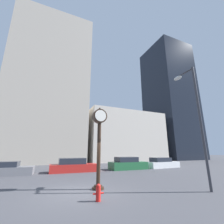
# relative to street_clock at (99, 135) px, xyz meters

# --- Properties ---
(ground_plane) EXTENTS (200.00, 200.00, 0.00)m
(ground_plane) POSITION_rel_street_clock_xyz_m (-0.98, -0.25, -2.94)
(ground_plane) COLOR #424247
(building_tall_tower) EXTENTS (14.54, 12.00, 29.81)m
(building_tall_tower) POSITION_rel_street_clock_xyz_m (-3.30, 23.75, 11.97)
(building_tall_tower) COLOR #ADA393
(building_tall_tower) RESTS_ON ground_plane
(building_storefront_row) EXTENTS (17.30, 12.00, 10.71)m
(building_storefront_row) POSITION_rel_street_clock_xyz_m (13.63, 23.75, 2.41)
(building_storefront_row) COLOR beige
(building_storefront_row) RESTS_ON ground_plane
(building_glass_modern) EXTENTS (11.22, 12.00, 34.13)m
(building_glass_modern) POSITION_rel_street_clock_xyz_m (30.17, 23.75, 14.13)
(building_glass_modern) COLOR black
(building_glass_modern) RESTS_ON ground_plane
(street_clock) EXTENTS (0.86, 0.65, 4.67)m
(street_clock) POSITION_rel_street_clock_xyz_m (0.00, 0.00, 0.00)
(street_clock) COLOR black
(street_clock) RESTS_ON ground_plane
(car_grey) EXTENTS (4.67, 1.96, 1.16)m
(car_grey) POSITION_rel_street_clock_xyz_m (-5.99, 7.90, -2.45)
(car_grey) COLOR slate
(car_grey) RESTS_ON ground_plane
(car_red) EXTENTS (4.83, 1.86, 1.36)m
(car_red) POSITION_rel_street_clock_xyz_m (0.01, 7.94, -2.37)
(car_red) COLOR red
(car_red) RESTS_ON ground_plane
(car_green) EXTENTS (4.39, 2.01, 1.40)m
(car_green) POSITION_rel_street_clock_xyz_m (6.25, 7.77, -2.35)
(car_green) COLOR #236038
(car_green) RESTS_ON ground_plane
(car_white) EXTENTS (4.58, 1.98, 1.27)m
(car_white) POSITION_rel_street_clock_xyz_m (11.32, 7.71, -2.41)
(car_white) COLOR silver
(car_white) RESTS_ON ground_plane
(fire_hydrant_near) EXTENTS (0.47, 0.20, 0.68)m
(fire_hydrant_near) POSITION_rel_street_clock_xyz_m (-0.65, -1.96, -2.59)
(fire_hydrant_near) COLOR red
(fire_hydrant_near) RESTS_ON ground_plane
(street_lamp_right) EXTENTS (0.36, 1.57, 7.21)m
(street_lamp_right) POSITION_rel_street_clock_xyz_m (5.17, -2.52, 1.77)
(street_lamp_right) COLOR #38383D
(street_lamp_right) RESTS_ON ground_plane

